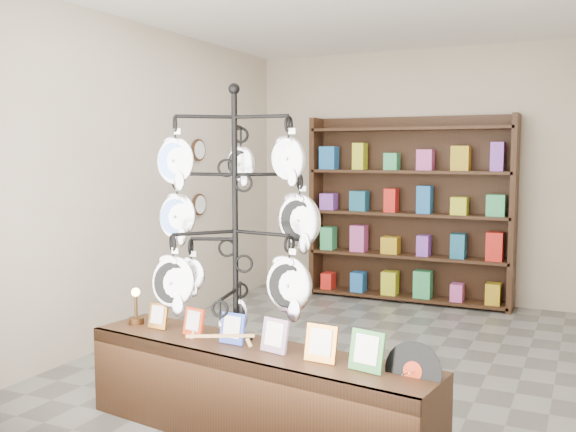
% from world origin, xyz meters
% --- Properties ---
extents(ground, '(5.00, 5.00, 0.00)m').
position_xyz_m(ground, '(0.00, 0.00, 0.00)').
color(ground, slate).
rests_on(ground, ground).
extents(room_envelope, '(5.00, 5.00, 5.00)m').
position_xyz_m(room_envelope, '(0.00, 0.00, 1.85)').
color(room_envelope, '#C3B49D').
rests_on(room_envelope, ground).
extents(display_tree, '(1.20, 1.20, 2.20)m').
position_xyz_m(display_tree, '(-0.08, -1.68, 1.27)').
color(display_tree, black).
rests_on(display_tree, ground).
extents(front_shelf, '(2.39, 0.80, 0.83)m').
position_xyz_m(front_shelf, '(0.11, -1.80, 0.29)').
color(front_shelf, black).
rests_on(front_shelf, ground).
extents(back_shelving, '(2.42, 0.36, 2.20)m').
position_xyz_m(back_shelving, '(0.00, 2.30, 1.03)').
color(back_shelving, black).
rests_on(back_shelving, ground).
extents(wall_clocks, '(0.03, 0.24, 0.84)m').
position_xyz_m(wall_clocks, '(-1.97, 0.80, 1.50)').
color(wall_clocks, black).
rests_on(wall_clocks, ground).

